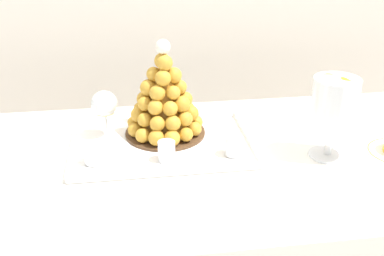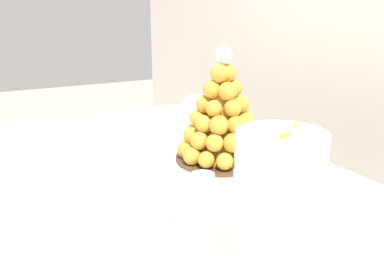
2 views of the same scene
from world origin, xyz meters
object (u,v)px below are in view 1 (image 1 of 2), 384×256
wine_glass (104,105)px  serving_tray (162,145)px  dessert_cup_centre (234,146)px  macaron_goblet (334,109)px  croquembouche (164,100)px  dessert_cup_left (94,155)px  dessert_cup_mid_left (167,152)px

wine_glass → serving_tray: bearing=-28.4°
wine_glass → dessert_cup_centre: bearing=-26.4°
macaron_goblet → wine_glass: bearing=161.6°
croquembouche → dessert_cup_left: (-0.21, -0.15, -0.09)m
serving_tray → wine_glass: bearing=151.6°
dessert_cup_centre → wine_glass: 0.41m
dessert_cup_mid_left → wine_glass: bearing=132.0°
dessert_cup_mid_left → macaron_goblet: macaron_goblet is taller
croquembouche → dessert_cup_centre: (0.18, -0.16, -0.09)m
macaron_goblet → wine_glass: macaron_goblet is taller
dessert_cup_left → dessert_cup_mid_left: 0.20m
dessert_cup_mid_left → dessert_cup_centre: bearing=2.3°
dessert_cup_mid_left → wine_glass: (-0.17, 0.19, 0.07)m
dessert_cup_centre → wine_glass: size_ratio=0.38×
dessert_cup_mid_left → dessert_cup_centre: size_ratio=1.00×
dessert_cup_left → macaron_goblet: 0.67m
serving_tray → dessert_cup_left: (-0.19, -0.08, 0.02)m
dessert_cup_mid_left → wine_glass: size_ratio=0.38×
macaron_goblet → serving_tray: bearing=165.4°
dessert_cup_centre → macaron_goblet: (0.27, -0.03, 0.11)m
serving_tray → macaron_goblet: (0.46, -0.12, 0.14)m
macaron_goblet → wine_glass: (-0.63, 0.21, -0.04)m
dessert_cup_left → serving_tray: bearing=22.4°
serving_tray → dessert_cup_mid_left: dessert_cup_mid_left is taller
dessert_cup_mid_left → dessert_cup_centre: same height
dessert_cup_centre → wine_glass: bearing=153.6°
dessert_cup_mid_left → dessert_cup_left: bearing=175.0°
croquembouche → dessert_cup_centre: 0.26m
serving_tray → macaron_goblet: macaron_goblet is taller
croquembouche → dessert_cup_left: bearing=-144.2°
croquembouche → wine_glass: 0.18m
macaron_goblet → wine_glass: size_ratio=1.61×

